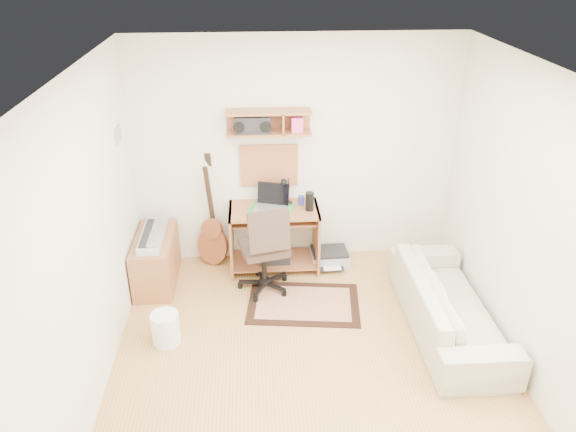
{
  "coord_description": "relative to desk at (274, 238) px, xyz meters",
  "views": [
    {
      "loc": [
        -0.48,
        -3.78,
        3.45
      ],
      "look_at": [
        -0.15,
        1.05,
        1.0
      ],
      "focal_mm": 34.46,
      "sensor_mm": 36.0,
      "label": 1
    }
  ],
  "objects": [
    {
      "name": "boombox",
      "position": [
        -0.21,
        0.15,
        1.3
      ],
      "size": [
        0.38,
        0.17,
        0.19
      ],
      "primitive_type": "cube",
      "color": "black",
      "rests_on": "wall_shelf"
    },
    {
      "name": "guitar",
      "position": [
        -0.71,
        0.13,
        0.29
      ],
      "size": [
        0.41,
        0.32,
        1.34
      ],
      "primitive_type": null,
      "rotation": [
        0.0,
        0.0,
        -0.32
      ],
      "color": "brown",
      "rests_on": "floor"
    },
    {
      "name": "cork_board",
      "position": [
        -0.04,
        0.25,
        0.79
      ],
      "size": [
        0.64,
        0.03,
        0.49
      ],
      "primitive_type": "cube",
      "color": "tan",
      "rests_on": "back_wall"
    },
    {
      "name": "waste_basket",
      "position": [
        -1.08,
        -1.28,
        -0.22
      ],
      "size": [
        0.31,
        0.31,
        0.32
      ],
      "primitive_type": "cylinder",
      "rotation": [
        0.0,
        0.0,
        -0.17
      ],
      "color": "white",
      "rests_on": "floor"
    },
    {
      "name": "printer",
      "position": [
        0.65,
        0.04,
        -0.29
      ],
      "size": [
        0.44,
        0.35,
        0.16
      ],
      "primitive_type": "cube",
      "rotation": [
        0.0,
        0.0,
        0.03
      ],
      "color": "#A5A8AA",
      "rests_on": "floor"
    },
    {
      "name": "speaker",
      "position": [
        0.39,
        -0.05,
        0.48
      ],
      "size": [
        0.09,
        0.09,
        0.21
      ],
      "primitive_type": "cylinder",
      "color": "black",
      "rests_on": "desk"
    },
    {
      "name": "sofa",
      "position": [
        1.64,
        -1.24,
        -0.0
      ],
      "size": [
        0.55,
        1.9,
        0.74
      ],
      "primitive_type": "imported",
      "rotation": [
        0.0,
        0.0,
        1.57
      ],
      "color": "#C0B998",
      "rests_on": "floor"
    },
    {
      "name": "desk_lamp",
      "position": [
        0.17,
        0.14,
        0.53
      ],
      "size": [
        0.11,
        0.11,
        0.32
      ],
      "primitive_type": null,
      "color": "black",
      "rests_on": "desk"
    },
    {
      "name": "pencil_cup",
      "position": [
        0.31,
        0.1,
        0.43
      ],
      "size": [
        0.07,
        0.07,
        0.1
      ],
      "primitive_type": "cylinder",
      "color": "navy",
      "rests_on": "desk"
    },
    {
      "name": "floor",
      "position": [
        0.26,
        -1.73,
        -0.38
      ],
      "size": [
        3.6,
        4.0,
        0.01
      ],
      "primitive_type": "cube",
      "color": "tan",
      "rests_on": "ground"
    },
    {
      "name": "rug",
      "position": [
        0.27,
        -0.76,
        -0.37
      ],
      "size": [
        1.24,
        0.9,
        0.02
      ],
      "primitive_type": "cube",
      "rotation": [
        0.0,
        0.0,
        -0.12
      ],
      "color": "#CDB489",
      "rests_on": "floor"
    },
    {
      "name": "desk",
      "position": [
        0.0,
        0.0,
        0.0
      ],
      "size": [
        1.0,
        0.55,
        0.75
      ],
      "primitive_type": null,
      "color": "#A26439",
      "rests_on": "floor"
    },
    {
      "name": "left_wall",
      "position": [
        -1.54,
        -1.73,
        0.93
      ],
      "size": [
        0.01,
        4.0,
        2.6
      ],
      "primitive_type": "cube",
      "color": "#EDE7CE",
      "rests_on": "ground"
    },
    {
      "name": "wall_shelf",
      "position": [
        -0.04,
        0.15,
        1.32
      ],
      "size": [
        0.9,
        0.25,
        0.26
      ],
      "primitive_type": "cube",
      "color": "#A26439",
      "rests_on": "back_wall"
    },
    {
      "name": "back_wall",
      "position": [
        0.26,
        0.28,
        0.93
      ],
      "size": [
        3.6,
        0.01,
        2.6
      ],
      "primitive_type": "cube",
      "color": "#EDE7CE",
      "rests_on": "ground"
    },
    {
      "name": "task_chair",
      "position": [
        -0.13,
        -0.44,
        0.15
      ],
      "size": [
        0.65,
        0.65,
        1.05
      ],
      "primitive_type": null,
      "rotation": [
        0.0,
        0.0,
        0.24
      ],
      "color": "#382A21",
      "rests_on": "floor"
    },
    {
      "name": "right_wall",
      "position": [
        2.07,
        -1.73,
        0.93
      ],
      "size": [
        0.01,
        4.0,
        2.6
      ],
      "primitive_type": "cube",
      "color": "#EDE7CE",
      "rests_on": "ground"
    },
    {
      "name": "music_keyboard",
      "position": [
        -1.32,
        -0.22,
        0.21
      ],
      "size": [
        0.23,
        0.75,
        0.07
      ],
      "primitive_type": "cube",
      "color": "#B2B5BA",
      "rests_on": "cabinet"
    },
    {
      "name": "ceiling",
      "position": [
        0.26,
        -1.73,
        2.23
      ],
      "size": [
        3.6,
        4.0,
        0.01
      ],
      "primitive_type": "cube",
      "color": "white",
      "rests_on": "ground"
    },
    {
      "name": "wall_photo",
      "position": [
        -1.53,
        -0.23,
        1.34
      ],
      "size": [
        0.02,
        0.2,
        0.15
      ],
      "primitive_type": "cube",
      "color": "#4C8CBF",
      "rests_on": "left_wall"
    },
    {
      "name": "laptop",
      "position": [
        -0.04,
        -0.02,
        0.51
      ],
      "size": [
        0.45,
        0.45,
        0.27
      ],
      "primitive_type": null,
      "rotation": [
        0.0,
        0.0,
        -0.29
      ],
      "color": "silver",
      "rests_on": "desk"
    },
    {
      "name": "cabinet",
      "position": [
        -1.32,
        -0.22,
        -0.1
      ],
      "size": [
        0.4,
        0.9,
        0.55
      ],
      "primitive_type": "cube",
      "color": "#A26439",
      "rests_on": "floor"
    }
  ]
}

